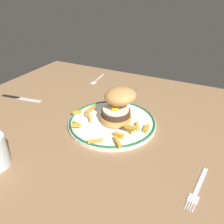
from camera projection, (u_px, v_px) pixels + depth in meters
ground_plane at (94, 132)px, 74.00cm from camera, size 112.01×103.14×4.00cm
dinner_plate at (112, 122)px, 74.24cm from camera, size 28.70×28.70×1.60cm
burger at (118, 104)px, 71.74cm from camera, size 10.98×11.68×10.96cm
fries_pile at (108, 124)px, 70.61cm from camera, size 26.71×23.90×2.67cm
fork at (198, 188)px, 51.17cm from camera, size 3.16×14.46×0.36cm
knife at (18, 98)px, 91.15cm from camera, size 18.03×4.10×0.70cm
spoon at (95, 81)px, 106.29cm from camera, size 2.91×13.40×0.90cm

